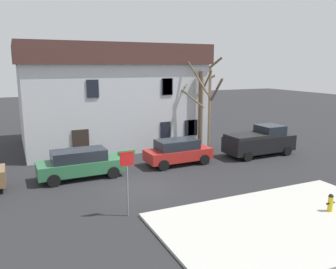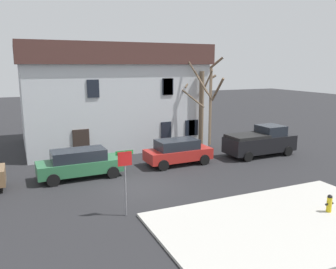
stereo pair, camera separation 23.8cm
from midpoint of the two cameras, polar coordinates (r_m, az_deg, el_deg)
The scene contains 10 objects.
ground_plane at distance 18.64m, azimuth -4.79°, elevation -8.51°, with size 120.00×120.00×0.00m, color #262628.
sidewalk_slab at distance 15.26m, azimuth 19.28°, elevation -13.57°, with size 10.58×6.29×0.12m, color #B7B5AD.
building_main at distance 28.64m, azimuth -9.35°, elevation 6.55°, with size 13.91×9.43×7.88m.
tree_bare_mid at distance 26.39m, azimuth 5.66°, elevation 4.87°, with size 2.39×3.00×6.62m.
tree_bare_far at distance 27.91m, azimuth 6.91°, elevation 5.30°, with size 2.72×2.47×7.01m.
car_green_wagon at distance 20.27m, azimuth -14.00°, elevation -4.59°, with size 4.83×2.03×1.66m.
car_red_wagon at distance 22.33m, azimuth 1.94°, elevation -2.81°, with size 4.34×2.06×1.64m.
pickup_truck_black at distance 25.37m, azimuth 15.29°, elevation -1.11°, with size 5.20×2.24×2.11m.
fire_hydrant at distance 16.67m, azimuth 25.50°, elevation -10.18°, with size 0.42×0.22×0.78m.
street_sign_pole at distance 14.57m, azimuth -6.65°, elevation -5.97°, with size 0.76×0.07×2.87m.
Camera 2 is at (-5.55, -16.65, 6.33)m, focal length 36.86 mm.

